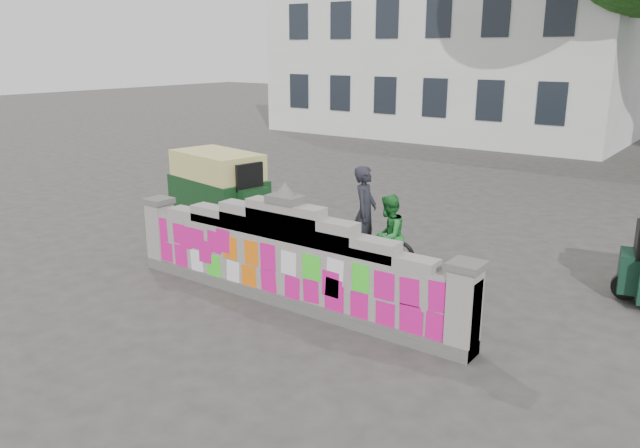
# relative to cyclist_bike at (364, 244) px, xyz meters

# --- Properties ---
(ground) EXTENTS (100.00, 100.00, 0.00)m
(ground) POSITION_rel_cyclist_bike_xyz_m (-0.16, -2.08, -0.51)
(ground) COLOR #383533
(ground) RESTS_ON ground
(parapet_wall) EXTENTS (6.48, 0.44, 2.01)m
(parapet_wall) POSITION_rel_cyclist_bike_xyz_m (-0.16, -2.08, 0.24)
(parapet_wall) COLOR #4C4C49
(parapet_wall) RESTS_ON ground
(building) EXTENTS (16.00, 10.00, 8.90)m
(building) POSITION_rel_cyclist_bike_xyz_m (-7.16, 19.91, 3.51)
(building) COLOR silver
(building) RESTS_ON ground
(cyclist_bike) EXTENTS (2.04, 1.19, 1.01)m
(cyclist_bike) POSITION_rel_cyclist_bike_xyz_m (0.00, 0.00, 0.00)
(cyclist_bike) COLOR black
(cyclist_bike) RESTS_ON ground
(cyclist_rider) EXTENTS (0.57, 0.72, 1.71)m
(cyclist_rider) POSITION_rel_cyclist_bike_xyz_m (0.00, 0.00, 0.35)
(cyclist_rider) COLOR black
(cyclist_rider) RESTS_ON ground
(pedestrian) EXTENTS (0.66, 0.80, 1.51)m
(pedestrian) POSITION_rel_cyclist_bike_xyz_m (0.52, -0.04, 0.25)
(pedestrian) COLOR #217A2E
(pedestrian) RESTS_ON ground
(rickshaw_left) EXTENTS (2.97, 1.77, 1.60)m
(rickshaw_left) POSITION_rel_cyclist_bike_xyz_m (-4.86, 1.15, 0.32)
(rickshaw_left) COLOR #113417
(rickshaw_left) RESTS_ON ground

